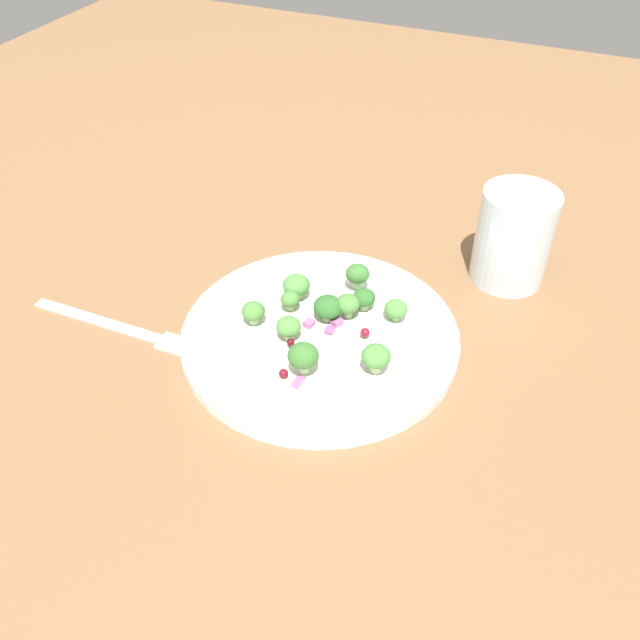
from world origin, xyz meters
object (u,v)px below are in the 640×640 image
object	(u,v)px
fork	(122,327)
water_glass	(514,237)
broccoli_floret_1	(364,298)
broccoli_floret_2	(328,308)
plate	(320,334)
broccoli_floret_0	(253,312)

from	to	relation	value
fork	water_glass	xyz separation A→B (cm)	(-23.97, 33.61, 4.95)
water_glass	broccoli_floret_1	bearing A→B (deg)	-42.04
broccoli_floret_2	plate	bearing A→B (deg)	-2.60
fork	water_glass	size ratio (longest dim) A/B	1.79
broccoli_floret_1	broccoli_floret_2	xyz separation A→B (cm)	(2.82, -2.73, 0.03)
plate	broccoli_floret_0	world-z (taller)	broccoli_floret_0
plate	fork	distance (cm)	20.00
fork	water_glass	bearing A→B (deg)	125.50
broccoli_floret_1	water_glass	distance (cm)	17.80
broccoli_floret_2	water_glass	size ratio (longest dim) A/B	0.28
broccoli_floret_2	water_glass	bearing A→B (deg)	137.59
plate	fork	world-z (taller)	plate
broccoli_floret_0	broccoli_floret_1	world-z (taller)	same
water_glass	plate	bearing A→B (deg)	-39.59
plate	fork	xyz separation A→B (cm)	(6.28, -18.98, -0.61)
broccoli_floret_0	broccoli_floret_1	xyz separation A→B (cm)	(-6.26, 9.14, -0.04)
broccoli_floret_2	water_glass	xyz separation A→B (cm)	(-15.93, 14.55, 2.27)
plate	broccoli_floret_1	xyz separation A→B (cm)	(-4.58, 2.81, 2.05)
broccoli_floret_1	broccoli_floret_2	size ratio (longest dim) A/B	0.79
plate	fork	bearing A→B (deg)	-71.70
broccoli_floret_2	fork	distance (cm)	20.86
plate	broccoli_floret_1	distance (cm)	5.75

